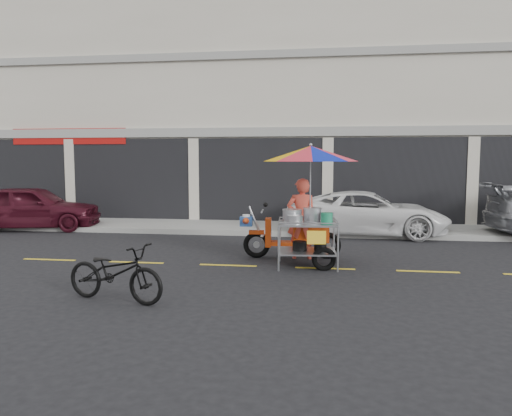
# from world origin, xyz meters

# --- Properties ---
(ground) EXTENTS (90.00, 90.00, 0.00)m
(ground) POSITION_xyz_m (0.00, 0.00, 0.00)
(ground) COLOR black
(sidewalk) EXTENTS (45.00, 3.00, 0.15)m
(sidewalk) POSITION_xyz_m (0.00, 5.50, 0.07)
(sidewalk) COLOR gray
(sidewalk) RESTS_ON ground
(shophouse_block) EXTENTS (36.00, 8.11, 10.40)m
(shophouse_block) POSITION_xyz_m (2.82, 10.59, 4.24)
(shophouse_block) COLOR beige
(shophouse_block) RESTS_ON ground
(centerline) EXTENTS (42.00, 0.10, 0.01)m
(centerline) POSITION_xyz_m (0.00, 0.00, 0.00)
(centerline) COLOR gold
(centerline) RESTS_ON ground
(maroon_sedan) EXTENTS (4.37, 2.49, 1.40)m
(maroon_sedan) POSITION_xyz_m (-9.15, 4.33, 0.70)
(maroon_sedan) COLOR #3E0D19
(maroon_sedan) RESTS_ON ground
(white_pickup) EXTENTS (4.70, 2.34, 1.28)m
(white_pickup) POSITION_xyz_m (1.16, 4.70, 0.64)
(white_pickup) COLOR white
(white_pickup) RESTS_ON ground
(near_bicycle) EXTENTS (1.82, 1.00, 0.91)m
(near_bicycle) POSITION_xyz_m (-3.20, -2.83, 0.45)
(near_bicycle) COLOR black
(near_bicycle) RESTS_ON ground
(food_vendor_rig) EXTENTS (2.62, 2.08, 2.53)m
(food_vendor_rig) POSITION_xyz_m (-0.43, 0.49, 1.59)
(food_vendor_rig) COLOR black
(food_vendor_rig) RESTS_ON ground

